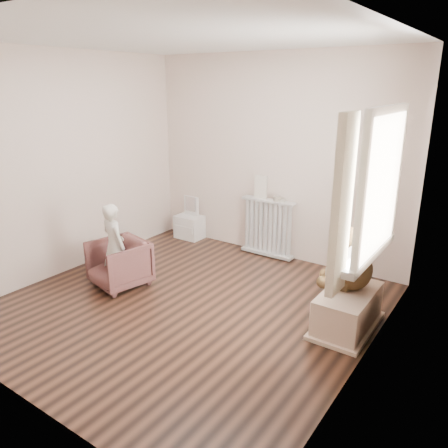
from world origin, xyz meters
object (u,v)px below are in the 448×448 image
Objects in this scene: armchair at (119,264)px; toy_bench at (348,308)px; toy_vanity at (189,220)px; plush_cat at (373,229)px; teddy_bear at (353,258)px; child at (114,246)px; radiator at (268,228)px.

toy_bench is (2.45, 0.59, -0.07)m from armchair.
toy_vanity is 1.76m from armchair.
toy_vanity reaches higher than armchair.
plush_cat is at bearing 22.65° from toy_bench.
teddy_bear is (-0.03, 0.09, 0.47)m from toy_bench.
teddy_bear is (2.43, 0.72, 0.17)m from child.
radiator is at bearing 130.80° from plush_cat.
radiator is at bearing 142.41° from toy_bench.
radiator reaches higher than armchair.
teddy_bear reaches higher than armchair.
child is at bearing -165.49° from toy_bench.
armchair is 0.24m from child.
teddy_bear reaches higher than toy_vanity.
plush_cat is at bearing 27.28° from armchair.
toy_bench is (2.83, -1.14, -0.08)m from toy_vanity.
toy_bench is at bearing -152.15° from child.
toy_vanity is 3.24m from plush_cat.
armchair is at bearing -178.46° from teddy_bear.
toy_vanity reaches higher than toy_bench.
armchair is 0.61× the size of child.
plush_cat is (2.97, -1.08, 0.72)m from toy_vanity.
armchair is 2.77m from plush_cat.
child is 1.58× the size of teddy_bear.
toy_vanity is 1.03× the size of teddy_bear.
toy_vanity is 1.82m from child.
radiator is 1.92m from toy_bench.
toy_bench is at bearing -37.59° from radiator.
radiator is 0.81× the size of child.
teddy_bear is (1.49, -1.08, 0.28)m from radiator.
armchair is at bearing -76.65° from child.
toy_bench is (1.52, -1.17, -0.19)m from radiator.
child reaches higher than toy_vanity.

